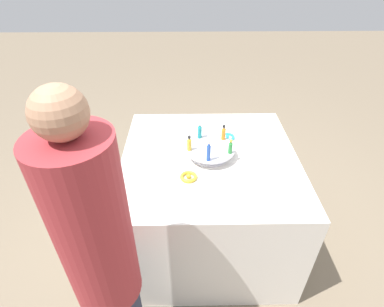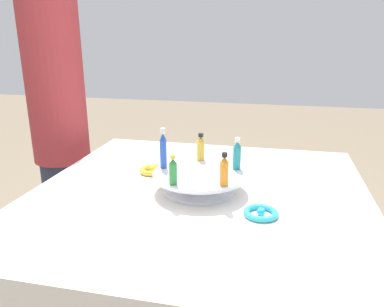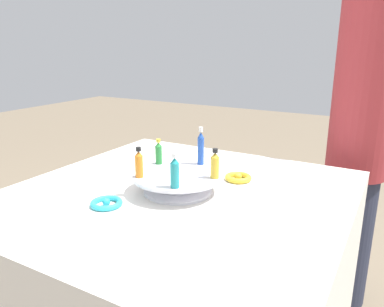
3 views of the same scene
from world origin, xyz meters
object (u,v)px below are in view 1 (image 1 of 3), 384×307
bottle_gold (189,144)px  bottle_blue (209,151)px  bottle_orange (224,133)px  person_figure (105,268)px  ribbon_bow_teal (227,137)px  bottle_green (230,147)px  display_stand (210,151)px  bottle_teal (200,131)px  ribbon_bow_gold (189,177)px

bottle_gold → bottle_blue: (-0.11, 0.10, 0.02)m
bottle_orange → bottle_blue: bearing=63.8°
bottle_blue → person_figure: size_ratio=0.09×
person_figure → ribbon_bow_teal: bearing=-0.4°
bottle_orange → bottle_gold: size_ratio=1.03×
bottle_green → bottle_gold: 0.24m
bottle_orange → bottle_gold: (0.21, 0.11, -0.00)m
display_stand → bottle_teal: bottle_teal is taller
bottle_teal → ribbon_bow_gold: 0.34m
bottle_green → bottle_gold: bottle_gold is taller
bottle_orange → bottle_gold: 0.24m
bottle_blue → ribbon_bow_teal: size_ratio=1.37×
display_stand → bottle_orange: size_ratio=3.01×
display_stand → bottle_blue: bearing=81.8°
bottle_orange → person_figure: size_ratio=0.06×
bottle_orange → ribbon_bow_teal: bearing=-110.9°
ribbon_bow_gold → bottle_blue: bearing=-145.4°
bottle_green → ribbon_bow_teal: (-0.02, -0.26, -0.10)m
bottle_green → bottle_blue: 0.15m
display_stand → bottle_orange: bearing=-134.2°
display_stand → person_figure: size_ratio=0.19×
bottle_green → person_figure: bearing=51.4°
bottle_orange → bottle_blue: size_ratio=0.74×
display_stand → ribbon_bow_teal: display_stand is taller
ribbon_bow_gold → ribbon_bow_teal: bearing=-122.8°
bottle_green → bottle_gold: size_ratio=0.94×
display_stand → bottle_gold: (0.13, 0.02, 0.07)m
ribbon_bow_teal → ribbon_bow_gold: size_ratio=1.02×
display_stand → bottle_green: bottle_green is taller
bottle_teal → person_figure: person_figure is taller
bottle_green → ribbon_bow_teal: bearing=-93.9°
bottle_green → bottle_orange: (0.03, -0.15, 0.00)m
bottle_gold → person_figure: person_figure is taller
bottle_gold → ribbon_bow_gold: bottle_gold is taller
person_figure → bottle_gold: bearing=6.6°
display_stand → bottle_teal: 0.15m
bottle_orange → bottle_blue: 0.24m
display_stand → bottle_orange: bottle_orange is taller
display_stand → ribbon_bow_gold: size_ratio=3.09×
bottle_green → ribbon_bow_gold: (0.25, 0.15, -0.10)m
bottle_gold → bottle_blue: 0.15m
bottle_teal → bottle_blue: size_ratio=0.79×
bottle_green → bottle_gold: (0.24, -0.03, 0.00)m
display_stand → bottle_orange: 0.15m
bottle_blue → bottle_gold: bearing=-44.2°
bottle_green → ribbon_bow_gold: 0.30m
bottle_gold → ribbon_bow_gold: size_ratio=1.00×
bottle_teal → ribbon_bow_teal: bottle_teal is taller
bottle_blue → display_stand: bearing=-98.2°
bottle_gold → bottle_blue: bearing=135.8°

